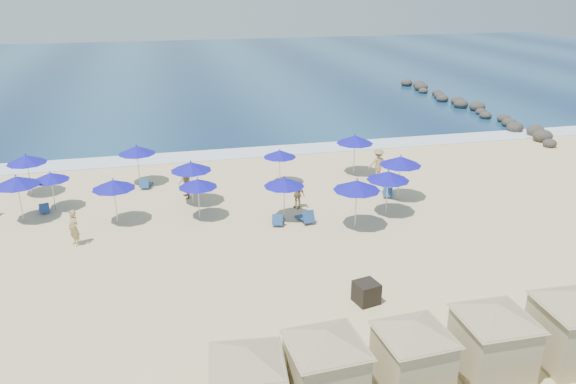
% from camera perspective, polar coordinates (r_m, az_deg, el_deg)
% --- Properties ---
extents(ground, '(160.00, 160.00, 0.00)m').
position_cam_1_polar(ground, '(25.64, -1.55, -6.16)').
color(ground, beige).
rests_on(ground, ground).
extents(ocean, '(160.00, 80.00, 0.06)m').
position_cam_1_polar(ocean, '(78.37, -10.04, 12.06)').
color(ocean, '#0E294D').
rests_on(ocean, ground).
extents(surf_line, '(160.00, 2.50, 0.08)m').
position_cam_1_polar(surf_line, '(39.88, -6.15, 3.84)').
color(surf_line, white).
rests_on(surf_line, ground).
extents(rock_jetty, '(2.56, 26.66, 0.96)m').
position_cam_1_polar(rock_jetty, '(56.39, 17.67, 8.37)').
color(rock_jetty, '#292522').
rests_on(rock_jetty, ground).
extents(trash_bin, '(1.01, 1.01, 0.85)m').
position_cam_1_polar(trash_bin, '(21.98, 7.96, -10.08)').
color(trash_bin, black).
rests_on(trash_bin, ground).
extents(cabana_0, '(4.12, 4.12, 2.60)m').
position_cam_1_polar(cabana_0, '(16.25, -4.17, -17.94)').
color(cabana_0, tan).
rests_on(cabana_0, ground).
extents(cabana_1, '(4.36, 4.36, 2.74)m').
position_cam_1_polar(cabana_1, '(16.67, 3.84, -16.41)').
color(cabana_1, tan).
rests_on(cabana_1, ground).
extents(cabana_2, '(4.20, 4.20, 2.64)m').
position_cam_1_polar(cabana_2, '(17.56, 12.63, -15.01)').
color(cabana_2, tan).
rests_on(cabana_2, ground).
extents(cabana_3, '(4.43, 4.43, 2.78)m').
position_cam_1_polar(cabana_3, '(18.74, 20.23, -13.06)').
color(cabana_3, tan).
rests_on(cabana_3, ground).
extents(cabana_4, '(4.54, 4.54, 2.85)m').
position_cam_1_polar(cabana_4, '(20.30, 27.12, -11.28)').
color(cabana_4, tan).
rests_on(cabana_4, ground).
extents(umbrella_0, '(1.91, 1.91, 2.18)m').
position_cam_1_polar(umbrella_0, '(32.10, -22.98, 1.47)').
color(umbrella_0, '#A5A8AD').
rests_on(umbrella_0, ground).
extents(umbrella_1, '(2.23, 2.23, 2.54)m').
position_cam_1_polar(umbrella_1, '(31.08, -25.86, 1.02)').
color(umbrella_1, '#A5A8AD').
rests_on(umbrella_1, ground).
extents(umbrella_2, '(2.19, 2.19, 2.49)m').
position_cam_1_polar(umbrella_2, '(34.76, -25.04, 3.04)').
color(umbrella_2, '#A5A8AD').
rests_on(umbrella_2, ground).
extents(umbrella_3, '(2.14, 2.14, 2.43)m').
position_cam_1_polar(umbrella_3, '(29.09, -17.32, 0.75)').
color(umbrella_3, '#A5A8AD').
rests_on(umbrella_3, ground).
extents(umbrella_4, '(2.20, 2.20, 2.50)m').
position_cam_1_polar(umbrella_4, '(34.41, -15.12, 4.16)').
color(umbrella_4, '#A5A8AD').
rests_on(umbrella_4, ground).
extents(umbrella_5, '(2.23, 2.23, 2.53)m').
position_cam_1_polar(umbrella_5, '(30.63, -9.83, 2.59)').
color(umbrella_5, '#A5A8AD').
rests_on(umbrella_5, ground).
extents(umbrella_6, '(2.08, 2.08, 2.37)m').
position_cam_1_polar(umbrella_6, '(28.27, -0.40, 1.03)').
color(umbrella_6, '#A5A8AD').
rests_on(umbrella_6, ground).
extents(umbrella_7, '(1.97, 1.97, 2.25)m').
position_cam_1_polar(umbrella_7, '(33.27, -0.85, 3.92)').
color(umbrella_7, '#A5A8AD').
rests_on(umbrella_7, ground).
extents(umbrella_8, '(2.32, 2.32, 2.64)m').
position_cam_1_polar(umbrella_8, '(27.34, 7.01, 0.69)').
color(umbrella_8, '#A5A8AD').
rests_on(umbrella_8, ground).
extents(umbrella_9, '(2.32, 2.32, 2.64)m').
position_cam_1_polar(umbrella_9, '(35.22, 6.81, 5.32)').
color(umbrella_9, '#A5A8AD').
rests_on(umbrella_9, ground).
extents(umbrella_10, '(2.31, 2.31, 2.63)m').
position_cam_1_polar(umbrella_10, '(31.45, 11.37, 3.13)').
color(umbrella_10, '#A5A8AD').
rests_on(umbrella_10, ground).
extents(umbrella_11, '(2.22, 2.22, 2.53)m').
position_cam_1_polar(umbrella_11, '(29.20, 10.15, 1.64)').
color(umbrella_11, '#A5A8AD').
rests_on(umbrella_11, ground).
extents(umbrella_12, '(1.99, 1.99, 2.27)m').
position_cam_1_polar(umbrella_12, '(28.73, -9.15, 0.90)').
color(umbrella_12, '#A5A8AD').
rests_on(umbrella_12, ground).
extents(beach_chair_1, '(0.75, 1.20, 0.61)m').
position_cam_1_polar(beach_chair_1, '(32.46, -23.53, -1.57)').
color(beach_chair_1, navy).
rests_on(beach_chair_1, ground).
extents(beach_chair_2, '(0.81, 1.32, 0.68)m').
position_cam_1_polar(beach_chair_2, '(34.36, -14.27, 0.81)').
color(beach_chair_2, navy).
rests_on(beach_chair_2, ground).
extents(beach_chair_3, '(0.88, 1.30, 0.66)m').
position_cam_1_polar(beach_chair_3, '(28.38, -1.02, -2.86)').
color(beach_chair_3, navy).
rests_on(beach_chair_3, ground).
extents(beach_chair_4, '(0.78, 1.42, 0.74)m').
position_cam_1_polar(beach_chair_4, '(28.64, 1.82, -2.57)').
color(beach_chair_4, navy).
rests_on(beach_chair_4, ground).
extents(beach_chair_5, '(0.88, 1.28, 0.65)m').
position_cam_1_polar(beach_chair_5, '(32.44, 10.06, -0.08)').
color(beach_chair_5, navy).
rests_on(beach_chair_5, ground).
extents(beachgoer_0, '(0.73, 0.75, 1.74)m').
position_cam_1_polar(beachgoer_0, '(27.78, -20.92, -3.42)').
color(beachgoer_0, '#A4855B').
rests_on(beachgoer_0, ground).
extents(beachgoer_1, '(0.80, 0.97, 1.83)m').
position_cam_1_polar(beachgoer_1, '(32.00, -10.45, 0.92)').
color(beachgoer_1, '#A4855B').
rests_on(beachgoer_1, ground).
extents(beachgoer_2, '(0.90, 0.95, 1.59)m').
position_cam_1_polar(beachgoer_2, '(30.18, 0.93, -0.21)').
color(beachgoer_2, '#A4855B').
rests_on(beachgoer_2, ground).
extents(beachgoer_3, '(1.22, 0.71, 1.89)m').
position_cam_1_polar(beachgoer_3, '(35.23, 9.15, 2.92)').
color(beachgoer_3, '#A4855B').
rests_on(beachgoer_3, ground).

